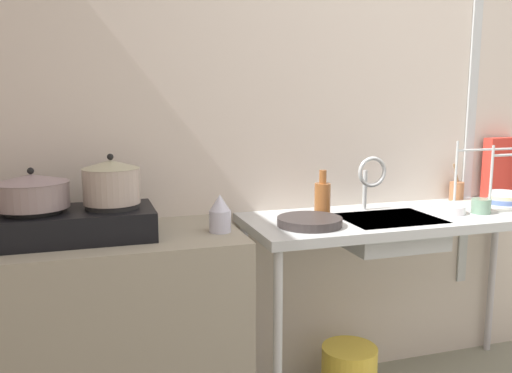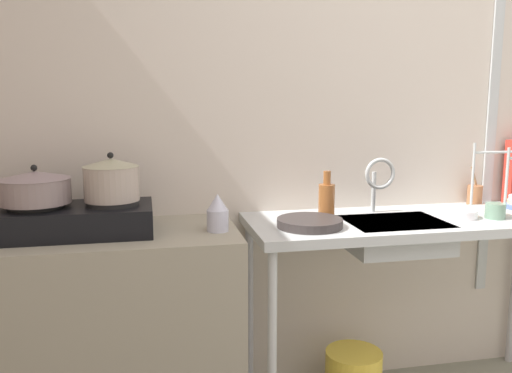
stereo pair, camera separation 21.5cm
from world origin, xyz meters
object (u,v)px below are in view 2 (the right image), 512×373
at_px(pot_on_right_burner, 111,179).
at_px(bottle_by_sink, 327,200).
at_px(stove, 76,219).
at_px(cup_by_rack, 495,211).
at_px(percolator, 218,213).
at_px(utensil_jar, 475,194).
at_px(sink_basin, 395,235).
at_px(small_bowl_on_drainboard, 459,213).
at_px(frying_pan, 310,223).
at_px(faucet, 379,177).
at_px(pot_on_left_burner, 35,187).

bearing_deg(pot_on_right_burner, bottle_by_sink, 3.80).
bearing_deg(stove, bottle_by_sink, 3.29).
bearing_deg(pot_on_right_burner, cup_by_rack, -3.11).
xyz_separation_m(percolator, utensil_jar, (1.30, 0.27, -0.02)).
relative_size(stove, sink_basin, 1.38).
bearing_deg(utensil_jar, small_bowl_on_drainboard, -134.10).
distance_m(pot_on_right_burner, bottle_by_sink, 0.89).
xyz_separation_m(cup_by_rack, bottle_by_sink, (-0.71, 0.15, 0.05)).
bearing_deg(frying_pan, percolator, 178.08).
bearing_deg(small_bowl_on_drainboard, sink_basin, -178.35).
xyz_separation_m(percolator, bottle_by_sink, (0.49, 0.12, 0.01)).
relative_size(faucet, frying_pan, 0.96).
bearing_deg(faucet, frying_pan, -155.66).
xyz_separation_m(pot_on_right_burner, small_bowl_on_drainboard, (1.46, -0.04, -0.19)).
height_order(pot_on_left_burner, cup_by_rack, pot_on_left_burner).
distance_m(percolator, sink_basin, 0.77).
height_order(percolator, utensil_jar, utensil_jar).
relative_size(percolator, small_bowl_on_drainboard, 0.96).
distance_m(frying_pan, cup_by_rack, 0.83).
bearing_deg(pot_on_right_burner, sink_basin, -2.30).
distance_m(frying_pan, small_bowl_on_drainboard, 0.69).
height_order(faucet, small_bowl_on_drainboard, faucet).
height_order(sink_basin, cup_by_rack, cup_by_rack).
bearing_deg(pot_on_left_burner, pot_on_right_burner, 0.00).
xyz_separation_m(pot_on_left_burner, utensil_jar, (1.97, 0.21, -0.14)).
relative_size(pot_on_left_burner, small_bowl_on_drainboard, 1.69).
distance_m(faucet, bottle_by_sink, 0.27).
xyz_separation_m(percolator, faucet, (0.74, 0.15, 0.10)).
bearing_deg(sink_basin, utensil_jar, 25.17).
relative_size(pot_on_left_burner, faucet, 1.02).
height_order(stove, cup_by_rack, stove).
relative_size(percolator, bottle_by_sink, 0.71).
relative_size(pot_on_right_burner, small_bowl_on_drainboard, 1.38).
xyz_separation_m(faucet, frying_pan, (-0.37, -0.17, -0.15)).
bearing_deg(sink_basin, small_bowl_on_drainboard, 1.65).
bearing_deg(pot_on_left_burner, faucet, 3.86).
bearing_deg(frying_pan, cup_by_rack, -1.04).
xyz_separation_m(sink_basin, bottle_by_sink, (-0.27, 0.11, 0.14)).
xyz_separation_m(stove, percolator, (0.53, -0.06, 0.01)).
xyz_separation_m(pot_on_left_burner, faucet, (1.41, 0.10, -0.02)).
distance_m(percolator, utensil_jar, 1.32).
relative_size(pot_on_left_burner, percolator, 1.76).
xyz_separation_m(pot_on_left_burner, cup_by_rack, (1.87, -0.09, -0.15)).
height_order(pot_on_right_burner, percolator, pot_on_right_burner).
bearing_deg(sink_basin, cup_by_rack, -5.21).
bearing_deg(small_bowl_on_drainboard, pot_on_left_burner, 178.75).
distance_m(pot_on_right_burner, utensil_jar, 1.71).
distance_m(stove, pot_on_left_burner, 0.19).
xyz_separation_m(stove, sink_basin, (1.29, -0.05, -0.12)).
bearing_deg(sink_basin, pot_on_right_burner, 177.70).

